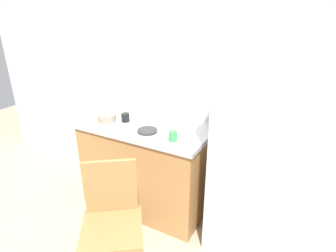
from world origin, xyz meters
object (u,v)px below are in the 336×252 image
(refrigerator, at_px, (258,162))
(cup_black, at_px, (125,117))
(terracotta_bowl, at_px, (107,118))
(cup_green, at_px, (173,136))
(chair, at_px, (112,220))
(hotplate, at_px, (147,131))

(refrigerator, relative_size, cup_black, 19.36)
(refrigerator, xyz_separation_m, terracotta_bowl, (-1.35, -0.11, 0.14))
(cup_black, bearing_deg, refrigerator, 2.00)
(terracotta_bowl, xyz_separation_m, cup_green, (0.72, -0.07, 0.01))
(refrigerator, relative_size, chair, 1.68)
(chair, bearing_deg, hotplate, 65.08)
(refrigerator, height_order, cup_black, refrigerator)
(hotplate, xyz_separation_m, cup_green, (0.26, -0.04, 0.03))
(terracotta_bowl, xyz_separation_m, hotplate, (0.45, -0.03, -0.02))
(refrigerator, bearing_deg, hotplate, -170.97)
(terracotta_bowl, height_order, cup_black, cup_black)
(refrigerator, distance_m, hotplate, 0.91)
(cup_green, bearing_deg, terracotta_bowl, 174.19)
(refrigerator, distance_m, cup_green, 0.68)
(hotplate, bearing_deg, cup_black, 161.34)
(terracotta_bowl, bearing_deg, hotplate, -3.59)
(chair, bearing_deg, terracotta_bowl, 93.83)
(chair, height_order, terracotta_bowl, terracotta_bowl)
(refrigerator, distance_m, chair, 1.15)
(terracotta_bowl, bearing_deg, chair, -50.29)
(hotplate, relative_size, cup_green, 2.13)
(chair, bearing_deg, refrigerator, 11.05)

